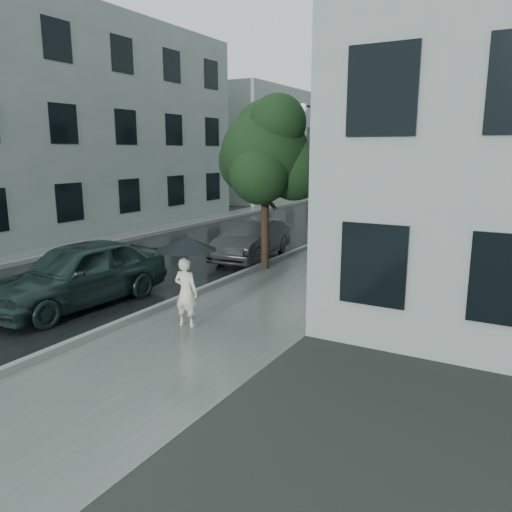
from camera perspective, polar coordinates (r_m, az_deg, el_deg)
The scene contains 14 objects.
ground at distance 9.87m, azimuth -8.82°, elevation -9.66°, with size 120.00×120.00×0.00m, color black.
sidewalk at distance 20.25m, azimuth 13.21°, elevation 1.42°, with size 3.50×60.00×0.01m, color slate.
kerb_near at distance 20.81m, azimuth 8.40°, elevation 2.09°, with size 0.15×60.00×0.15m, color slate.
asphalt_road at distance 22.29m, azimuth -0.03°, elevation 2.69°, with size 6.85×60.00×0.00m, color black.
kerb_far at distance 24.18m, azimuth -7.28°, elevation 3.50°, with size 0.15×60.00×0.15m, color slate.
sidewalk_far at distance 24.75m, azimuth -9.00°, elevation 3.48°, with size 1.70×60.00×0.01m, color #4C5451.
building_far_a at distance 24.74m, azimuth -23.41°, elevation 13.69°, with size 7.02×20.00×9.50m.
building_far_b at distance 41.97m, azimuth 1.77°, elevation 12.54°, with size 7.02×18.00×8.00m.
pedestrian at distance 10.45m, azimuth -8.00°, elevation -4.09°, with size 0.53×0.35×1.47m, color silver.
umbrella at distance 10.23m, azimuth -7.97°, elevation 1.43°, with size 1.29×1.29×1.01m.
street_tree at distance 15.23m, azimuth 1.26°, elevation 11.58°, with size 3.49×3.17×5.21m.
lamp_post at distance 17.78m, azimuth 6.39°, elevation 9.86°, with size 0.85×0.33×5.20m.
car_near at distance 12.47m, azimuth -19.63°, elevation -1.89°, with size 1.81×4.50×1.53m, color #192B2A.
car_far at distance 16.84m, azimuth -0.43°, elevation 1.92°, with size 1.40×4.01×1.32m, color #222427.
Camera 1 is at (5.75, -7.15, 3.62)m, focal length 35.00 mm.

